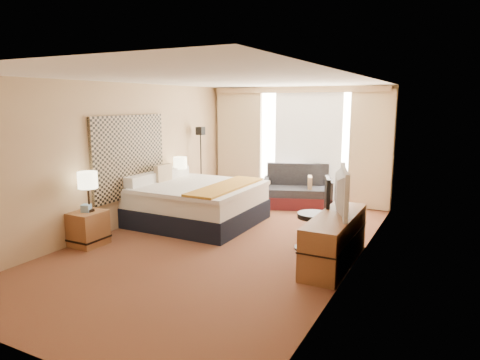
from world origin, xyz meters
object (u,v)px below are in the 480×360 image
at_px(nightstand_right, 180,198).
at_px(bed, 196,202).
at_px(television, 336,191).
at_px(nightstand_left, 88,228).
at_px(lamp_left, 88,181).
at_px(lamp_right, 180,163).
at_px(media_dresser, 335,239).
at_px(floor_lamp, 201,149).
at_px(loveseat, 297,193).
at_px(desk_chair, 317,218).

xyz_separation_m(nightstand_right, bed, (0.81, -0.60, 0.11)).
xyz_separation_m(nightstand_right, television, (3.65, -1.32, 0.75)).
relative_size(nightstand_left, lamp_left, 0.86).
bearing_deg(bed, lamp_right, 141.93).
relative_size(media_dresser, floor_lamp, 1.05).
bearing_deg(floor_lamp, loveseat, 17.05).
bearing_deg(nightstand_left, media_dresser, 15.84).
xyz_separation_m(loveseat, lamp_right, (-2.05, -1.48, 0.70)).
height_order(nightstand_right, loveseat, loveseat).
height_order(media_dresser, loveseat, loveseat).
bearing_deg(lamp_right, media_dresser, -21.66).
bearing_deg(nightstand_right, bed, -36.58).
relative_size(nightstand_left, media_dresser, 0.31).
xyz_separation_m(lamp_left, lamp_right, (0.01, 2.48, -0.04)).
bearing_deg(television, bed, 58.54).
bearing_deg(loveseat, floor_lamp, 177.12).
relative_size(nightstand_right, television, 0.48).
height_order(desk_chair, lamp_right, desk_chair).
relative_size(lamp_left, lamp_right, 1.09).
bearing_deg(floor_lamp, nightstand_right, -90.36).
bearing_deg(bed, television, -14.28).
relative_size(nightstand_right, desk_chair, 0.48).
height_order(loveseat, floor_lamp, floor_lamp).
xyz_separation_m(media_dresser, lamp_left, (-3.67, -1.02, 0.70)).
bearing_deg(bed, nightstand_left, -113.05).
height_order(nightstand_left, desk_chair, desk_chair).
bearing_deg(media_dresser, loveseat, 118.79).
xyz_separation_m(nightstand_left, lamp_left, (0.03, 0.03, 0.77)).
relative_size(bed, floor_lamp, 1.28).
bearing_deg(media_dresser, television, 111.49).
bearing_deg(floor_lamp, media_dresser, -31.90).
xyz_separation_m(bed, loveseat, (1.28, 2.09, -0.09)).
relative_size(nightstand_left, nightstand_right, 1.00).
height_order(floor_lamp, lamp_right, floor_lamp).
distance_m(desk_chair, lamp_left, 3.62).
height_order(nightstand_right, desk_chair, desk_chair).
relative_size(loveseat, lamp_left, 2.57).
xyz_separation_m(desk_chair, lamp_left, (-3.28, -1.45, 0.54)).
relative_size(media_dresser, loveseat, 1.09).
distance_m(media_dresser, lamp_right, 4.00).
distance_m(nightstand_left, desk_chair, 3.63).
bearing_deg(lamp_left, television, 17.63).
distance_m(nightstand_right, television, 3.95).
bearing_deg(loveseat, nightstand_right, -164.42).
relative_size(nightstand_left, floor_lamp, 0.32).
distance_m(floor_lamp, lamp_right, 0.87).
xyz_separation_m(bed, lamp_left, (-0.78, -1.87, 0.66)).
bearing_deg(television, lamp_right, 52.64).
height_order(desk_chair, television, television).
xyz_separation_m(lamp_left, television, (3.62, 1.15, -0.02)).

